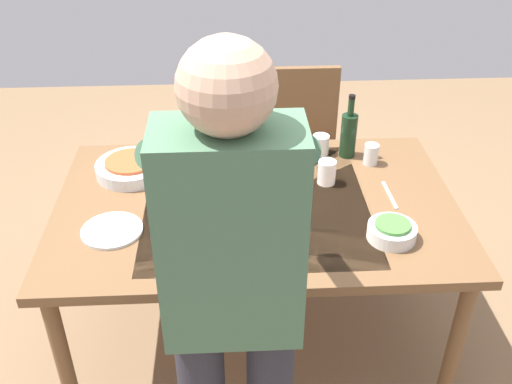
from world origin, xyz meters
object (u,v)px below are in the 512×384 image
at_px(dining_table, 256,216).
at_px(water_cup_near_left, 327,172).
at_px(water_cup_far_left, 321,145).
at_px(side_bowl_bread, 287,171).
at_px(chair_near, 303,141).
at_px(dinner_plate_near, 112,230).
at_px(wine_bottle, 349,134).
at_px(wine_glass_left, 243,133).
at_px(serving_bowl_pasta, 131,167).
at_px(water_cup_near_right, 371,154).
at_px(person_server, 233,297).
at_px(dinner_plate_far, 212,222).
at_px(side_bowl_salad, 392,231).

height_order(dining_table, water_cup_near_left, water_cup_near_left).
bearing_deg(water_cup_far_left, side_bowl_bread, 49.40).
bearing_deg(water_cup_near_left, side_bowl_bread, -16.54).
distance_m(chair_near, water_cup_near_left, 0.81).
distance_m(water_cup_near_left, dinner_plate_near, 0.90).
height_order(wine_bottle, wine_glass_left, wine_bottle).
distance_m(serving_bowl_pasta, dinner_plate_near, 0.42).
relative_size(dining_table, wine_glass_left, 10.66).
relative_size(water_cup_near_right, dinner_plate_near, 0.41).
height_order(person_server, water_cup_near_left, person_server).
xyz_separation_m(wine_glass_left, serving_bowl_pasta, (0.49, 0.15, -0.07)).
xyz_separation_m(chair_near, dinner_plate_near, (0.85, 1.06, 0.22)).
bearing_deg(water_cup_near_right, dinner_plate_far, 30.68).
height_order(water_cup_far_left, side_bowl_bread, water_cup_far_left).
height_order(dining_table, side_bowl_bread, side_bowl_bread).
relative_size(wine_bottle, water_cup_near_left, 2.84).
height_order(dining_table, wine_bottle, wine_bottle).
xyz_separation_m(water_cup_near_left, dinner_plate_near, (0.85, 0.30, -0.05)).
bearing_deg(chair_near, dinner_plate_far, 65.05).
bearing_deg(wine_glass_left, dinner_plate_far, 75.56).
height_order(person_server, serving_bowl_pasta, person_server).
relative_size(person_server, water_cup_far_left, 18.61).
bearing_deg(side_bowl_salad, side_bowl_bread, -52.02).
distance_m(wine_bottle, side_bowl_salad, 0.63).
bearing_deg(water_cup_near_right, water_cup_far_left, -26.04).
distance_m(water_cup_far_left, side_bowl_salad, 0.67).
height_order(side_bowl_salad, dinner_plate_far, side_bowl_salad).
bearing_deg(side_bowl_bread, chair_near, -102.91).
bearing_deg(water_cup_far_left, dining_table, 50.66).
distance_m(wine_glass_left, water_cup_near_right, 0.58).
relative_size(side_bowl_salad, side_bowl_bread, 1.12).
relative_size(person_server, water_cup_near_left, 16.18).
height_order(person_server, side_bowl_salad, person_server).
height_order(dining_table, serving_bowl_pasta, serving_bowl_pasta).
distance_m(person_server, dinner_plate_near, 0.79).
xyz_separation_m(dining_table, water_cup_near_left, (-0.30, -0.13, 0.12)).
bearing_deg(wine_glass_left, dinner_plate_near, 47.93).
bearing_deg(dinner_plate_near, serving_bowl_pasta, -92.99).
distance_m(water_cup_far_left, dinner_plate_far, 0.71).
height_order(dining_table, chair_near, chair_near).
bearing_deg(dinner_plate_near, wine_bottle, -151.76).
bearing_deg(dinner_plate_far, chair_near, -114.95).
distance_m(wine_glass_left, water_cup_far_left, 0.36).
bearing_deg(wine_glass_left, wine_bottle, 175.13).
distance_m(water_cup_near_right, side_bowl_salad, 0.54).
bearing_deg(water_cup_near_left, dining_table, 23.56).
relative_size(dining_table, dinner_plate_far, 7.00).
bearing_deg(side_bowl_salad, dinner_plate_near, -5.18).
xyz_separation_m(water_cup_far_left, serving_bowl_pasta, (0.84, 0.14, -0.01)).
height_order(serving_bowl_pasta, dinner_plate_far, serving_bowl_pasta).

